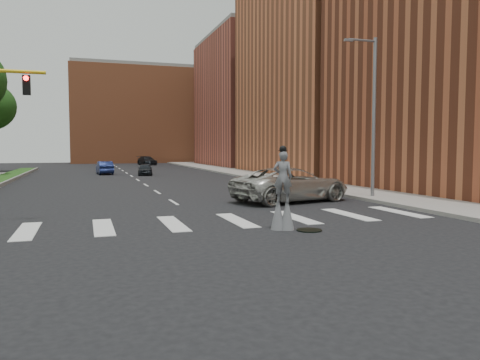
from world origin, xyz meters
TOP-DOWN VIEW (x-y plane):
  - ground_plane at (0.00, 0.00)m, footprint 160.00×160.00m
  - sidewalk_right at (12.50, 25.00)m, footprint 5.00×90.00m
  - manhole at (3.00, -2.00)m, footprint 0.90×0.90m
  - building_mid at (22.00, 30.00)m, footprint 16.00×22.00m
  - building_far at (22.00, 54.00)m, footprint 16.00×22.00m
  - building_backdrop at (6.00, 78.00)m, footprint 26.00×14.00m
  - streetlight at (10.90, 6.00)m, footprint 2.05×0.20m
  - stilt_performer at (2.20, -1.50)m, footprint 0.81×0.68m
  - suv_crossing at (6.11, 6.35)m, footprint 7.20×4.60m
  - car_near at (1.54, 33.26)m, footprint 1.91×3.79m
  - car_mid at (-2.47, 36.26)m, footprint 1.81×4.38m
  - car_far at (5.29, 62.01)m, footprint 3.17×5.36m

SIDE VIEW (x-z plane):
  - ground_plane at x=0.00m, z-range 0.00..0.00m
  - manhole at x=3.00m, z-range 0.00..0.04m
  - sidewalk_right at x=12.50m, z-range 0.00..0.18m
  - car_near at x=1.54m, z-range 0.00..1.24m
  - car_mid at x=-2.47m, z-range 0.00..1.41m
  - car_far at x=5.29m, z-range 0.00..1.46m
  - suv_crossing at x=6.11m, z-range 0.00..1.85m
  - stilt_performer at x=2.20m, z-range -0.29..2.70m
  - streetlight at x=10.90m, z-range 0.40..9.40m
  - building_backdrop at x=6.00m, z-range 0.00..18.00m
  - building_far at x=22.00m, z-range 0.00..20.00m
  - building_mid at x=22.00m, z-range 0.00..24.00m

